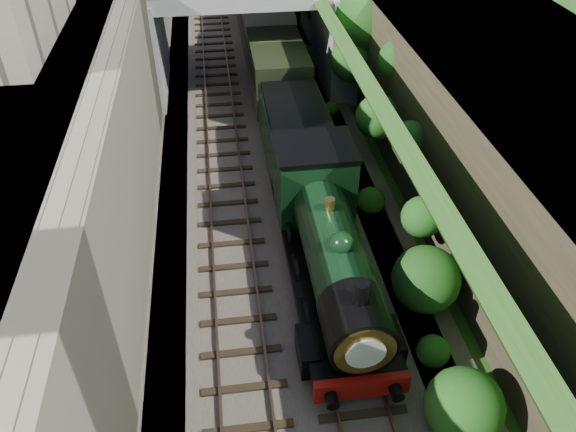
{
  "coord_description": "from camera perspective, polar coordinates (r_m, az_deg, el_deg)",
  "views": [
    {
      "loc": [
        -2.09,
        -6.57,
        14.16
      ],
      "look_at": [
        0.0,
        8.58,
        2.29
      ],
      "focal_mm": 35.0,
      "sensor_mm": 36.0,
      "label": 1
    }
  ],
  "objects": [
    {
      "name": "street_plateau_left",
      "position": [
        29.45,
        -21.51,
        14.03
      ],
      "size": [
        6.0,
        90.0,
        7.0
      ],
      "primitive_type": "cube",
      "color": "#262628",
      "rests_on": "ground"
    },
    {
      "name": "track_right",
      "position": [
        30.17,
        -0.71,
        10.35
      ],
      "size": [
        2.5,
        90.0,
        0.2
      ],
      "color": "black",
      "rests_on": "trackbed"
    },
    {
      "name": "retaining_wall",
      "position": [
        28.83,
        -14.57,
        14.94
      ],
      "size": [
        1.0,
        90.0,
        7.0
      ],
      "primitive_type": "cube",
      "color": "#756B56",
      "rests_on": "ground"
    },
    {
      "name": "tree",
      "position": [
        30.34,
        8.32,
        19.18
      ],
      "size": [
        3.6,
        3.8,
        6.6
      ],
      "color": "black",
      "rests_on": "ground"
    },
    {
      "name": "tender",
      "position": [
        24.9,
        0.83,
        7.56
      ],
      "size": [
        2.7,
        6.0,
        3.05
      ],
      "color": "black",
      "rests_on": "trackbed"
    },
    {
      "name": "locomotive",
      "position": [
        18.82,
        4.15,
        -2.98
      ],
      "size": [
        3.1,
        10.22,
        3.83
      ],
      "color": "black",
      "rests_on": "trackbed"
    },
    {
      "name": "track_left",
      "position": [
        29.99,
        -6.88,
        9.89
      ],
      "size": [
        2.5,
        90.0,
        0.2
      ],
      "color": "black",
      "rests_on": "trackbed"
    },
    {
      "name": "embankment_slope",
      "position": [
        28.1,
        7.63,
        13.47
      ],
      "size": [
        4.4,
        90.0,
        6.36
      ],
      "color": "#1E4714",
      "rests_on": "ground"
    },
    {
      "name": "coach_front",
      "position": [
        36.11,
        -2.28,
        18.19
      ],
      "size": [
        2.9,
        18.0,
        3.7
      ],
      "color": "black",
      "rests_on": "trackbed"
    },
    {
      "name": "road_bridge",
      "position": [
        32.33,
        -2.2,
        19.62
      ],
      "size": [
        16.0,
        6.4,
        7.25
      ],
      "color": "gray",
      "rests_on": "ground"
    },
    {
      "name": "street_plateau_right",
      "position": [
        31.02,
        15.25,
        15.7
      ],
      "size": [
        8.0,
        90.0,
        6.25
      ],
      "primitive_type": "cube",
      "color": "#262628",
      "rests_on": "ground"
    },
    {
      "name": "trackbed",
      "position": [
        30.13,
        -3.01,
        9.95
      ],
      "size": [
        10.0,
        90.0,
        0.2
      ],
      "primitive_type": "cube",
      "color": "#473F38",
      "rests_on": "ground"
    }
  ]
}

